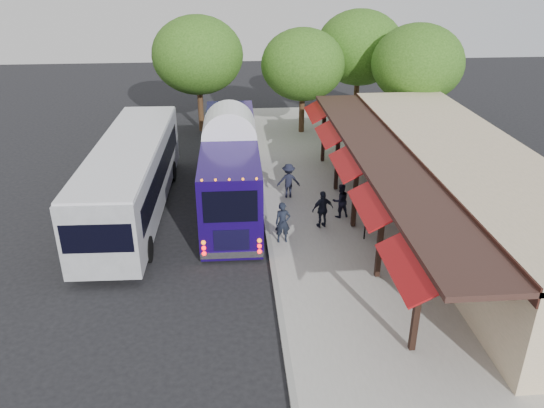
# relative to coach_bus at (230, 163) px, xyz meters

# --- Properties ---
(ground) EXTENTS (90.00, 90.00, 0.00)m
(ground) POSITION_rel_coach_bus_xyz_m (1.45, -7.39, -2.01)
(ground) COLOR black
(ground) RESTS_ON ground
(sidewalk) EXTENTS (10.00, 40.00, 0.15)m
(sidewalk) POSITION_rel_coach_bus_xyz_m (6.45, -3.39, -1.94)
(sidewalk) COLOR #9E9B93
(sidewalk) RESTS_ON ground
(curb) EXTENTS (0.20, 40.00, 0.16)m
(curb) POSITION_rel_coach_bus_xyz_m (1.50, -3.39, -1.94)
(curb) COLOR gray
(curb) RESTS_ON ground
(station_shelter) EXTENTS (8.15, 20.00, 3.60)m
(station_shelter) POSITION_rel_coach_bus_xyz_m (9.83, -3.39, -0.16)
(station_shelter) COLOR tan
(station_shelter) RESTS_ON ground
(coach_bus) EXTENTS (2.58, 11.77, 3.74)m
(coach_bus) POSITION_rel_coach_bus_xyz_m (0.00, 0.00, 0.00)
(coach_bus) COLOR #17064F
(coach_bus) RESTS_ON ground
(city_bus) EXTENTS (3.09, 12.70, 3.39)m
(city_bus) POSITION_rel_coach_bus_xyz_m (-4.47, -0.87, -0.14)
(city_bus) COLOR gray
(city_bus) RESTS_ON ground
(ped_a) EXTENTS (0.65, 0.45, 1.73)m
(ped_a) POSITION_rel_coach_bus_xyz_m (2.05, -4.42, -1.00)
(ped_a) COLOR black
(ped_a) RESTS_ON sidewalk
(ped_b) EXTENTS (0.90, 0.78, 1.58)m
(ped_b) POSITION_rel_coach_bus_xyz_m (4.85, -2.35, -1.07)
(ped_b) COLOR black
(ped_b) RESTS_ON sidewalk
(ped_c) EXTENTS (1.05, 0.66, 1.67)m
(ped_c) POSITION_rel_coach_bus_xyz_m (3.89, -3.26, -1.03)
(ped_c) COLOR black
(ped_c) RESTS_ON sidewalk
(ped_d) EXTENTS (1.13, 0.69, 1.71)m
(ped_d) POSITION_rel_coach_bus_xyz_m (2.77, -0.01, -1.01)
(ped_d) COLOR black
(ped_d) RESTS_ON sidewalk
(sign_board) EXTENTS (0.19, 0.50, 1.12)m
(sign_board) POSITION_rel_coach_bus_xyz_m (5.46, -4.49, -1.10)
(sign_board) COLOR black
(sign_board) RESTS_ON sidewalk
(tree_left) EXTENTS (5.35, 5.35, 6.85)m
(tree_left) POSITION_rel_coach_bus_xyz_m (4.78, 10.47, 2.55)
(tree_left) COLOR #382314
(tree_left) RESTS_ON ground
(tree_mid) EXTENTS (5.99, 5.99, 7.66)m
(tree_mid) POSITION_rel_coach_bus_xyz_m (9.08, 13.38, 3.10)
(tree_mid) COLOR #382314
(tree_mid) RESTS_ON ground
(tree_right) EXTENTS (5.66, 5.66, 7.24)m
(tree_right) POSITION_rel_coach_bus_xyz_m (11.68, 8.86, 2.82)
(tree_right) COLOR #382314
(tree_right) RESTS_ON ground
(tree_far) EXTENTS (5.89, 5.89, 7.54)m
(tree_far) POSITION_rel_coach_bus_xyz_m (-1.90, 11.74, 3.02)
(tree_far) COLOR #382314
(tree_far) RESTS_ON ground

